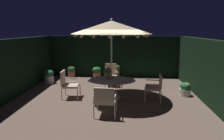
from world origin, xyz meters
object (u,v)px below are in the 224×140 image
object	(u,v)px
potted_plant_front_corner	(185,89)
potted_plant_left_far	(97,72)
centerpiece_planter	(108,72)
potted_plant_back_right	(116,70)
patio_umbrella	(111,27)
patio_chair_north	(156,85)
potted_plant_right_far	(72,72)
patio_dining_table	(111,83)
patio_chair_east	(68,83)
potted_plant_left_near	(49,76)
patio_chair_northeast	(111,74)
patio_chair_southeast	(105,99)

from	to	relation	value
potted_plant_front_corner	potted_plant_left_far	bearing A→B (deg)	148.57
centerpiece_planter	potted_plant_back_right	size ratio (longest dim) A/B	0.64
patio_umbrella	patio_chair_north	distance (m)	2.58
centerpiece_planter	potted_plant_right_far	distance (m)	3.55
patio_dining_table	potted_plant_right_far	distance (m)	3.66
patio_dining_table	patio_chair_north	distance (m)	1.60
patio_chair_east	potted_plant_left_near	world-z (taller)	patio_chair_east
potted_plant_back_right	potted_plant_front_corner	xyz separation A→B (m)	(2.82, -2.60, -0.13)
patio_umbrella	potted_plant_right_far	distance (m)	4.29
patio_umbrella	potted_plant_back_right	xyz separation A→B (m)	(-0.01, 3.07, -2.19)
patio_chair_northeast	potted_plant_front_corner	xyz separation A→B (m)	(2.96, -1.13, -0.30)
patio_chair_north	patio_dining_table	bearing A→B (deg)	174.99
patio_umbrella	centerpiece_planter	size ratio (longest dim) A/B	6.47
centerpiece_planter	patio_chair_east	world-z (taller)	centerpiece_planter
potted_plant_left_near	patio_dining_table	bearing A→B (deg)	-29.59
patio_dining_table	patio_chair_southeast	xyz separation A→B (m)	(-0.06, -1.60, -0.02)
potted_plant_front_corner	potted_plant_left_far	distance (m)	4.44
potted_plant_right_far	potted_plant_left_near	distance (m)	1.32
potted_plant_left_far	potted_plant_left_near	world-z (taller)	potted_plant_left_near
potted_plant_back_right	potted_plant_front_corner	size ratio (longest dim) A/B	1.34
patio_dining_table	potted_plant_right_far	size ratio (longest dim) A/B	2.88
centerpiece_planter	potted_plant_right_far	bearing A→B (deg)	128.77
patio_chair_northeast	patio_chair_north	bearing A→B (deg)	-44.85
patio_chair_east	potted_plant_back_right	size ratio (longest dim) A/B	1.47
patio_chair_southeast	centerpiece_planter	bearing A→B (deg)	92.50
patio_dining_table	patio_chair_northeast	size ratio (longest dim) A/B	1.79
potted_plant_left_far	patio_chair_east	bearing A→B (deg)	-102.35
potted_plant_left_far	potted_plant_left_near	size ratio (longest dim) A/B	0.97
potted_plant_left_far	patio_chair_north	bearing A→B (deg)	-48.65
patio_chair_southeast	potted_plant_left_near	xyz separation A→B (m)	(-3.05, 3.37, -0.21)
potted_plant_front_corner	potted_plant_left_near	bearing A→B (deg)	167.67
patio_dining_table	potted_plant_left_near	world-z (taller)	patio_dining_table
patio_chair_northeast	potted_plant_left_near	bearing A→B (deg)	176.87
patio_chair_east	patio_chair_southeast	bearing A→B (deg)	-43.82
patio_chair_northeast	patio_chair_southeast	world-z (taller)	patio_chair_northeast
patio_chair_northeast	potted_plant_right_far	bearing A→B (deg)	150.57
patio_umbrella	potted_plant_front_corner	bearing A→B (deg)	9.53
potted_plant_right_far	potted_plant_back_right	xyz separation A→B (m)	(2.31, 0.25, 0.07)
patio_dining_table	patio_chair_north	size ratio (longest dim) A/B	1.85
potted_plant_back_right	patio_chair_southeast	bearing A→B (deg)	-90.56
potted_plant_left_near	patio_umbrella	bearing A→B (deg)	-29.59
potted_plant_back_right	patio_dining_table	bearing A→B (deg)	-89.77
potted_plant_back_right	patio_chair_north	bearing A→B (deg)	-63.39
patio_umbrella	potted_plant_left_near	world-z (taller)	patio_umbrella
patio_dining_table	potted_plant_left_near	size ratio (longest dim) A/B	2.74
potted_plant_front_corner	potted_plant_left_near	distance (m)	6.06
potted_plant_right_far	patio_umbrella	bearing A→B (deg)	-50.60
patio_dining_table	potted_plant_front_corner	bearing A→B (deg)	9.53
patio_chair_northeast	potted_plant_back_right	world-z (taller)	patio_chair_northeast
patio_chair_north	potted_plant_left_near	distance (m)	5.08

